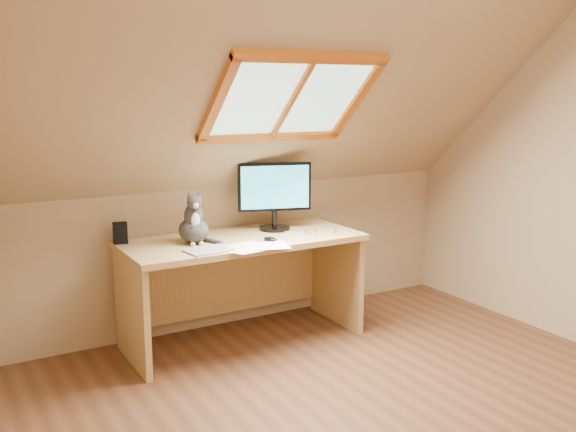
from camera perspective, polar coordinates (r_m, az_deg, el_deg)
ground at (r=3.47m, az=9.38°, el=-17.72°), size 3.50×3.50×0.00m
room_shell at (r=2.99m, az=11.37°, el=6.36°), size 3.52×3.52×2.41m
desk at (r=4.34m, az=-4.46°, el=-4.59°), size 1.57×0.69×0.72m
monitor at (r=4.40m, az=-1.20°, el=2.19°), size 0.50×0.21×0.47m
cat at (r=4.08m, az=-8.37°, el=-0.72°), size 0.22×0.25×0.34m
desk_speaker at (r=4.19m, az=-14.70°, el=-1.47°), size 0.11×0.11×0.13m
graphics_tablet at (r=3.89m, az=-7.03°, el=-3.04°), size 0.29×0.22×0.01m
mouse at (r=4.11m, az=-1.61°, el=-2.06°), size 0.09×0.11×0.03m
papers at (r=3.98m, az=-2.95°, el=-2.67°), size 0.35×0.30×0.01m
cables at (r=4.34m, az=1.99°, el=-1.51°), size 0.51×0.26×0.01m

